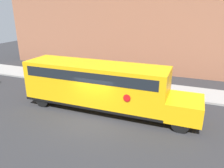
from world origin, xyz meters
The scene contains 4 objects.
ground_plane centered at (0.00, 0.00, 0.00)m, with size 60.00×60.00×0.00m, color #28282B.
sidewalk_strip centered at (0.00, 6.50, 0.07)m, with size 44.00×3.00×0.15m.
building_backdrop centered at (0.00, 13.00, 5.11)m, with size 32.00×4.00×10.22m.
school_bus centered at (-0.11, 1.50, 1.79)m, with size 11.49×2.57×3.11m.
Camera 1 is at (5.51, -10.76, 6.51)m, focal length 35.00 mm.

